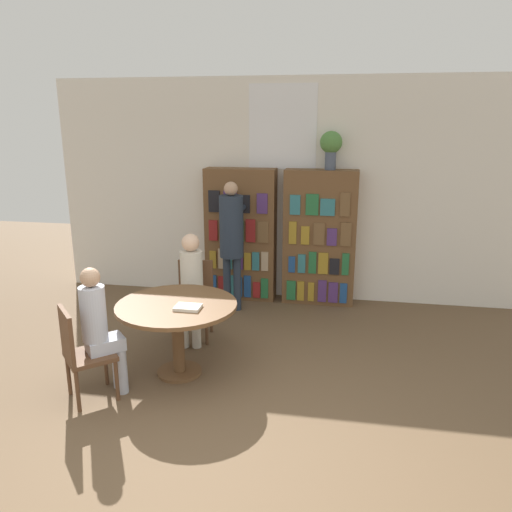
{
  "coord_description": "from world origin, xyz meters",
  "views": [
    {
      "loc": [
        0.86,
        -2.9,
        2.45
      ],
      "look_at": [
        -0.05,
        2.12,
        1.05
      ],
      "focal_mm": 35.0,
      "sensor_mm": 36.0,
      "label": 1
    }
  ],
  "objects_px": {
    "chair_near_camera": "(81,350)",
    "seated_reader_right": "(100,326)",
    "flower_vase": "(331,145)",
    "seated_reader_left": "(191,282)",
    "reading_table": "(177,316)",
    "bookshelf_right": "(319,238)",
    "bookshelf_left": "(241,235)",
    "chair_left_side": "(195,295)",
    "librarian_standing": "(232,233)"
  },
  "relations": [
    {
      "from": "chair_near_camera",
      "to": "seated_reader_right",
      "type": "height_order",
      "value": "seated_reader_right"
    },
    {
      "from": "flower_vase",
      "to": "seated_reader_left",
      "type": "xyz_separation_m",
      "value": [
        -1.42,
        -1.56,
        -1.42
      ]
    },
    {
      "from": "reading_table",
      "to": "chair_near_camera",
      "type": "xyz_separation_m",
      "value": [
        -0.68,
        -0.62,
        -0.12
      ]
    },
    {
      "from": "chair_near_camera",
      "to": "bookshelf_right",
      "type": "bearing_deg",
      "value": 104.16
    },
    {
      "from": "flower_vase",
      "to": "bookshelf_left",
      "type": "bearing_deg",
      "value": -179.76
    },
    {
      "from": "chair_near_camera",
      "to": "seated_reader_right",
      "type": "bearing_deg",
      "value": 90.0
    },
    {
      "from": "bookshelf_right",
      "to": "seated_reader_right",
      "type": "height_order",
      "value": "bookshelf_right"
    },
    {
      "from": "bookshelf_left",
      "to": "chair_left_side",
      "type": "height_order",
      "value": "bookshelf_left"
    },
    {
      "from": "seated_reader_left",
      "to": "seated_reader_right",
      "type": "distance_m",
      "value": 1.31
    },
    {
      "from": "bookshelf_left",
      "to": "flower_vase",
      "type": "distance_m",
      "value": 1.71
    },
    {
      "from": "bookshelf_right",
      "to": "seated_reader_left",
      "type": "relative_size",
      "value": 1.46
    },
    {
      "from": "chair_left_side",
      "to": "seated_reader_right",
      "type": "distance_m",
      "value": 1.49
    },
    {
      "from": "bookshelf_left",
      "to": "chair_left_side",
      "type": "bearing_deg",
      "value": -100.58
    },
    {
      "from": "bookshelf_right",
      "to": "chair_left_side",
      "type": "xyz_separation_m",
      "value": [
        -1.34,
        -1.38,
        -0.42
      ]
    },
    {
      "from": "reading_table",
      "to": "librarian_standing",
      "type": "height_order",
      "value": "librarian_standing"
    },
    {
      "from": "reading_table",
      "to": "seated_reader_right",
      "type": "bearing_deg",
      "value": -137.45
    },
    {
      "from": "reading_table",
      "to": "seated_reader_right",
      "type": "xyz_separation_m",
      "value": [
        -0.54,
        -0.5,
        0.06
      ]
    },
    {
      "from": "seated_reader_left",
      "to": "bookshelf_right",
      "type": "bearing_deg",
      "value": -136.86
    },
    {
      "from": "bookshelf_left",
      "to": "chair_near_camera",
      "type": "height_order",
      "value": "bookshelf_left"
    },
    {
      "from": "bookshelf_right",
      "to": "reading_table",
      "type": "bearing_deg",
      "value": -118.32
    },
    {
      "from": "flower_vase",
      "to": "chair_near_camera",
      "type": "relative_size",
      "value": 0.56
    },
    {
      "from": "flower_vase",
      "to": "chair_near_camera",
      "type": "bearing_deg",
      "value": -124.67
    },
    {
      "from": "flower_vase",
      "to": "librarian_standing",
      "type": "relative_size",
      "value": 0.29
    },
    {
      "from": "chair_near_camera",
      "to": "chair_left_side",
      "type": "bearing_deg",
      "value": 117.0
    },
    {
      "from": "librarian_standing",
      "to": "bookshelf_left",
      "type": "bearing_deg",
      "value": 88.4
    },
    {
      "from": "seated_reader_left",
      "to": "librarian_standing",
      "type": "distance_m",
      "value": 1.13
    },
    {
      "from": "librarian_standing",
      "to": "bookshelf_right",
      "type": "bearing_deg",
      "value": 24.55
    },
    {
      "from": "chair_left_side",
      "to": "chair_near_camera",
      "type": "bearing_deg",
      "value": 63.0
    },
    {
      "from": "seated_reader_left",
      "to": "chair_near_camera",
      "type": "bearing_deg",
      "value": 59.83
    },
    {
      "from": "chair_near_camera",
      "to": "seated_reader_right",
      "type": "distance_m",
      "value": 0.26
    },
    {
      "from": "reading_table",
      "to": "seated_reader_right",
      "type": "height_order",
      "value": "seated_reader_right"
    },
    {
      "from": "flower_vase",
      "to": "seated_reader_left",
      "type": "relative_size",
      "value": 0.39
    },
    {
      "from": "flower_vase",
      "to": "librarian_standing",
      "type": "distance_m",
      "value": 1.7
    },
    {
      "from": "bookshelf_left",
      "to": "seated_reader_left",
      "type": "xyz_separation_m",
      "value": [
        -0.24,
        -1.55,
        -0.2
      ]
    },
    {
      "from": "chair_near_camera",
      "to": "flower_vase",
      "type": "bearing_deg",
      "value": 102.78
    },
    {
      "from": "flower_vase",
      "to": "reading_table",
      "type": "height_order",
      "value": "flower_vase"
    },
    {
      "from": "chair_left_side",
      "to": "librarian_standing",
      "type": "height_order",
      "value": "librarian_standing"
    },
    {
      "from": "reading_table",
      "to": "chair_near_camera",
      "type": "bearing_deg",
      "value": -137.45
    },
    {
      "from": "chair_near_camera",
      "to": "reading_table",
      "type": "bearing_deg",
      "value": 90.0
    },
    {
      "from": "seated_reader_right",
      "to": "librarian_standing",
      "type": "relative_size",
      "value": 0.72
    },
    {
      "from": "bookshelf_right",
      "to": "seated_reader_left",
      "type": "bearing_deg",
      "value": -130.31
    },
    {
      "from": "bookshelf_left",
      "to": "chair_near_camera",
      "type": "xyz_separation_m",
      "value": [
        -0.83,
        -2.91,
        -0.41
      ]
    },
    {
      "from": "flower_vase",
      "to": "chair_near_camera",
      "type": "distance_m",
      "value": 3.91
    },
    {
      "from": "flower_vase",
      "to": "seated_reader_left",
      "type": "distance_m",
      "value": 2.55
    },
    {
      "from": "chair_left_side",
      "to": "seated_reader_left",
      "type": "bearing_deg",
      "value": 90.0
    },
    {
      "from": "seated_reader_right",
      "to": "librarian_standing",
      "type": "xyz_separation_m",
      "value": [
        0.68,
        2.29,
        0.37
      ]
    },
    {
      "from": "seated_reader_right",
      "to": "bookshelf_right",
      "type": "bearing_deg",
      "value": 104.96
    },
    {
      "from": "seated_reader_left",
      "to": "seated_reader_right",
      "type": "height_order",
      "value": "seated_reader_left"
    },
    {
      "from": "chair_left_side",
      "to": "librarian_standing",
      "type": "relative_size",
      "value": 0.52
    },
    {
      "from": "bookshelf_right",
      "to": "chair_near_camera",
      "type": "xyz_separation_m",
      "value": [
        -1.91,
        -2.91,
        -0.42
      ]
    }
  ]
}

